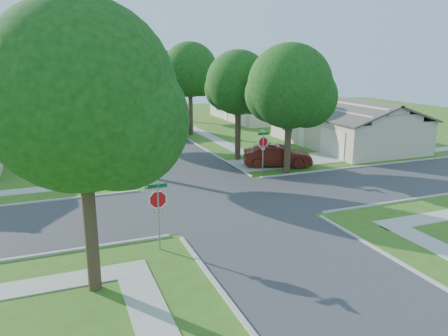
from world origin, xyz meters
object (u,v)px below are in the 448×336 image
object	(u,v)px
tree_sw_corner	(83,105)
tree_w_mid	(92,71)
tree_e_far	(160,71)
car_driveway	(277,156)
tree_e_mid	(191,72)
house_ne_near	(344,128)
tree_ne_corner	(290,90)
house_ne_far	(257,107)
stop_sign_sw	(158,202)
tree_e_near	(239,86)
tree_w_near	(109,82)
car_curb_east	(174,131)
tree_w_far	(82,76)
stop_sign_ne	(263,144)
car_curb_west	(97,116)

from	to	relation	value
tree_sw_corner	tree_w_mid	bearing A→B (deg)	84.30
tree_e_far	car_driveway	xyz separation A→B (m)	(1.76, -28.02, -5.17)
tree_e_mid	house_ne_near	distance (m)	15.77
tree_ne_corner	house_ne_far	bearing A→B (deg)	68.77
stop_sign_sw	tree_sw_corner	bearing A→B (deg)	-140.03
tree_e_near	tree_w_near	xyz separation A→B (m)	(-9.40, 0.00, 0.47)
stop_sign_sw	tree_e_mid	distance (m)	27.71
car_curb_east	tree_w_near	bearing A→B (deg)	-116.04
tree_w_far	house_ne_near	distance (m)	31.17
tree_w_mid	tree_e_near	bearing A→B (deg)	-51.95
stop_sign_sw	tree_w_mid	xyz separation A→B (m)	(0.06, 25.71, 4.46)
house_ne_far	car_curb_east	world-z (taller)	house_ne_far
tree_w_mid	tree_sw_corner	size ratio (longest dim) A/B	1.00
tree_e_far	stop_sign_ne	bearing A→B (deg)	-90.10
tree_e_mid	car_driveway	bearing A→B (deg)	-83.32
tree_w_mid	house_ne_far	distance (m)	22.68
tree_e_mid	house_ne_far	distance (m)	14.58
stop_sign_ne	tree_w_mid	size ratio (longest dim) A/B	0.31
stop_sign_sw	tree_w_near	size ratio (longest dim) A/B	0.33
tree_w_mid	car_driveway	xyz separation A→B (m)	(11.16, -15.02, -5.68)
house_ne_near	house_ne_far	xyz separation A→B (m)	(0.00, 18.00, 0.00)
tree_w_far	tree_sw_corner	bearing A→B (deg)	-93.89
car_curb_east	stop_sign_ne	bearing A→B (deg)	-74.37
tree_e_near	tree_w_far	xyz separation A→B (m)	(-9.40, 25.00, -0.14)
tree_w_near	tree_w_mid	bearing A→B (deg)	89.98
tree_e_far	tree_w_near	bearing A→B (deg)	-110.60
tree_w_mid	tree_w_far	size ratio (longest dim) A/B	1.19
tree_ne_corner	tree_w_near	bearing A→B (deg)	156.44
tree_e_mid	tree_e_near	bearing A→B (deg)	-90.03
stop_sign_sw	car_driveway	xyz separation A→B (m)	(11.22, 10.69, -1.23)
tree_e_far	tree_w_far	world-z (taller)	tree_e_far
tree_ne_corner	tree_e_near	bearing A→B (deg)	108.53
stop_sign_sw	car_curb_east	bearing A→B (deg)	73.33
tree_e_mid	tree_w_mid	xyz separation A→B (m)	(-9.40, 0.00, 0.24)
tree_w_far	car_driveway	world-z (taller)	tree_w_far
tree_e_far	tree_e_near	bearing A→B (deg)	-90.00
stop_sign_sw	tree_e_mid	world-z (taller)	tree_e_mid
car_driveway	car_curb_east	size ratio (longest dim) A/B	1.12
tree_sw_corner	car_driveway	world-z (taller)	tree_sw_corner
stop_sign_ne	house_ne_far	distance (m)	26.80
tree_e_mid	house_ne_near	size ratio (longest dim) A/B	0.68
stop_sign_sw	tree_w_mid	world-z (taller)	tree_w_mid
stop_sign_sw	tree_w_mid	size ratio (longest dim) A/B	0.31
tree_sw_corner	house_ne_far	size ratio (longest dim) A/B	0.70
tree_w_far	tree_w_near	bearing A→B (deg)	-89.99
tree_w_far	house_ne_far	distance (m)	21.61
tree_w_near	car_curb_west	bearing A→B (deg)	86.78
tree_e_near	tree_w_mid	size ratio (longest dim) A/B	0.87
stop_sign_sw	tree_e_far	xyz separation A→B (m)	(9.45, 38.71, 3.95)
tree_ne_corner	car_curb_west	size ratio (longest dim) A/B	1.82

